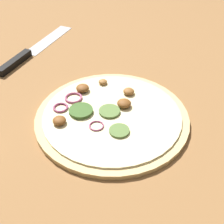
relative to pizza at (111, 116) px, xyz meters
The scene contains 3 objects.
ground_plane 0.01m from the pizza, 109.33° to the left, with size 3.00×3.00×0.00m, color olive.
pizza is the anchor object (origin of this frame).
knife 0.35m from the pizza, 87.22° to the right, with size 0.30×0.17×0.02m.
Camera 1 is at (0.31, 0.39, 0.43)m, focal length 50.00 mm.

